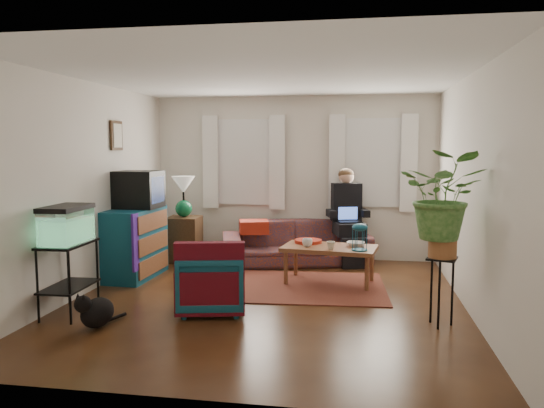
% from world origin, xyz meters
% --- Properties ---
extents(floor, '(4.50, 5.00, 0.01)m').
position_xyz_m(floor, '(0.00, 0.00, 0.00)').
color(floor, '#4F2B14').
rests_on(floor, ground).
extents(ceiling, '(4.50, 5.00, 0.01)m').
position_xyz_m(ceiling, '(0.00, 0.00, 2.60)').
color(ceiling, white).
rests_on(ceiling, wall_back).
extents(wall_back, '(4.50, 0.01, 2.60)m').
position_xyz_m(wall_back, '(0.00, 2.50, 1.30)').
color(wall_back, silver).
rests_on(wall_back, floor).
extents(wall_front, '(4.50, 0.01, 2.60)m').
position_xyz_m(wall_front, '(0.00, -2.50, 1.30)').
color(wall_front, silver).
rests_on(wall_front, floor).
extents(wall_left, '(0.01, 5.00, 2.60)m').
position_xyz_m(wall_left, '(-2.25, 0.00, 1.30)').
color(wall_left, silver).
rests_on(wall_left, floor).
extents(wall_right, '(0.01, 5.00, 2.60)m').
position_xyz_m(wall_right, '(2.25, 0.00, 1.30)').
color(wall_right, silver).
rests_on(wall_right, floor).
extents(window_left, '(1.08, 0.04, 1.38)m').
position_xyz_m(window_left, '(-0.80, 2.48, 1.55)').
color(window_left, white).
rests_on(window_left, wall_back).
extents(window_right, '(1.08, 0.04, 1.38)m').
position_xyz_m(window_right, '(1.25, 2.48, 1.55)').
color(window_right, white).
rests_on(window_right, wall_back).
extents(curtains_left, '(1.36, 0.06, 1.50)m').
position_xyz_m(curtains_left, '(-0.80, 2.40, 1.55)').
color(curtains_left, white).
rests_on(curtains_left, wall_back).
extents(curtains_right, '(1.36, 0.06, 1.50)m').
position_xyz_m(curtains_right, '(1.25, 2.40, 1.55)').
color(curtains_right, white).
rests_on(curtains_right, wall_back).
extents(picture_frame, '(0.04, 0.32, 0.40)m').
position_xyz_m(picture_frame, '(-2.21, 0.85, 1.95)').
color(picture_frame, '#3D2616').
rests_on(picture_frame, wall_left).
extents(area_rug, '(2.10, 1.72, 0.01)m').
position_xyz_m(area_rug, '(0.40, 0.67, 0.01)').
color(area_rug, maroon).
rests_on(area_rug, floor).
extents(sofa, '(2.40, 1.45, 0.88)m').
position_xyz_m(sofa, '(0.10, 2.05, 0.44)').
color(sofa, brown).
rests_on(sofa, floor).
extents(seated_person, '(0.72, 0.81, 1.34)m').
position_xyz_m(seated_person, '(0.88, 2.26, 0.67)').
color(seated_person, black).
rests_on(seated_person, sofa).
extents(side_table, '(0.50, 0.50, 0.71)m').
position_xyz_m(side_table, '(-1.65, 1.91, 0.35)').
color(side_table, '#3C2416').
rests_on(side_table, floor).
extents(table_lamp, '(0.38, 0.38, 0.65)m').
position_xyz_m(table_lamp, '(-1.65, 1.91, 1.01)').
color(table_lamp, white).
rests_on(table_lamp, side_table).
extents(dresser, '(0.57, 1.08, 0.96)m').
position_xyz_m(dresser, '(-1.99, 0.82, 0.48)').
color(dresser, '#12696F').
rests_on(dresser, floor).
extents(crt_tv, '(0.60, 0.55, 0.51)m').
position_xyz_m(crt_tv, '(-1.97, 0.93, 1.21)').
color(crt_tv, black).
rests_on(crt_tv, dresser).
extents(aquarium_stand, '(0.41, 0.71, 0.78)m').
position_xyz_m(aquarium_stand, '(-2.00, -0.85, 0.39)').
color(aquarium_stand, black).
rests_on(aquarium_stand, floor).
extents(aquarium, '(0.37, 0.65, 0.41)m').
position_xyz_m(aquarium, '(-2.00, -0.85, 0.99)').
color(aquarium, '#7FD899').
rests_on(aquarium, aquarium_stand).
extents(black_cat, '(0.42, 0.51, 0.38)m').
position_xyz_m(black_cat, '(-1.50, -1.20, 0.19)').
color(black_cat, black).
rests_on(black_cat, floor).
extents(armchair, '(0.83, 0.80, 0.72)m').
position_xyz_m(armchair, '(-0.53, -0.48, 0.36)').
color(armchair, '#12696D').
rests_on(armchair, floor).
extents(serape_throw, '(0.75, 0.32, 0.60)m').
position_xyz_m(serape_throw, '(-0.47, -0.75, 0.51)').
color(serape_throw, '#9E0A0A').
rests_on(serape_throw, armchair).
extents(coffee_table, '(1.28, 0.82, 0.50)m').
position_xyz_m(coffee_table, '(0.68, 0.91, 0.25)').
color(coffee_table, brown).
rests_on(coffee_table, floor).
extents(cup_a, '(0.15, 0.15, 0.11)m').
position_xyz_m(cup_a, '(0.40, 0.84, 0.55)').
color(cup_a, white).
rests_on(cup_a, coffee_table).
extents(cup_b, '(0.12, 0.12, 0.10)m').
position_xyz_m(cup_b, '(0.71, 0.71, 0.55)').
color(cup_b, beige).
rests_on(cup_b, coffee_table).
extents(bowl, '(0.27, 0.27, 0.06)m').
position_xyz_m(bowl, '(1.02, 0.98, 0.53)').
color(bowl, white).
rests_on(bowl, coffee_table).
extents(snack_tray, '(0.42, 0.42, 0.04)m').
position_xyz_m(snack_tray, '(0.38, 1.12, 0.52)').
color(snack_tray, '#B21414').
rests_on(snack_tray, coffee_table).
extents(birdcage, '(0.22, 0.22, 0.35)m').
position_xyz_m(birdcage, '(1.07, 0.69, 0.67)').
color(birdcage, '#115B6B').
rests_on(birdcage, coffee_table).
extents(plant_stand, '(0.37, 0.37, 0.70)m').
position_xyz_m(plant_stand, '(1.88, -0.58, 0.35)').
color(plant_stand, black).
rests_on(plant_stand, floor).
extents(potted_plant, '(0.96, 0.89, 0.89)m').
position_xyz_m(potted_plant, '(1.88, -0.58, 1.19)').
color(potted_plant, '#599947').
rests_on(potted_plant, plant_stand).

